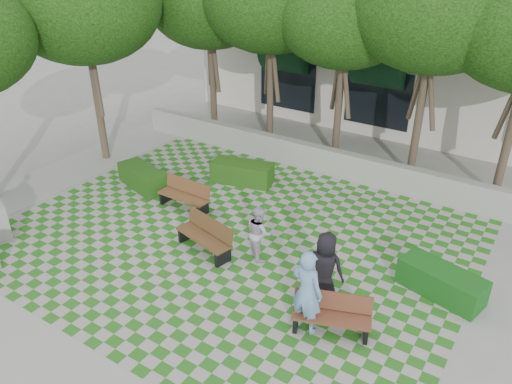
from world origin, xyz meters
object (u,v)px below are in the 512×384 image
Objects in this scene: person_blue at (307,292)px; person_dark at (325,269)px; bench_west at (185,195)px; person_white at (259,232)px; bench_east at (332,315)px; hedge_midleft at (242,172)px; hedge_west at (143,178)px; hedge_east at (441,282)px; bench_mid at (206,236)px.

person_dark is at bearing -76.77° from person_blue.
person_blue is (5.40, -2.57, 0.55)m from bench_west.
person_blue is at bearing 178.70° from person_white.
person_white is (-2.69, 1.42, 0.31)m from bench_east.
hedge_midleft is 6.25m from person_dark.
hedge_west is at bearing -140.94° from hedge_midleft.
bench_west is 0.86× the size of hedge_east.
hedge_east is (5.58, 1.52, -0.10)m from bench_mid.
hedge_midleft is at bearing 124.01° from bench_mid.
hedge_east is at bearing -119.53° from person_blue.
bench_mid is at bearing -69.30° from hedge_midleft.
person_blue is at bearing -4.75° from bench_mid.
bench_east is 0.77m from person_blue.
bench_west is 1.15× the size of person_white.
bench_east is at bearing -18.47° from hedge_west.
hedge_west is at bearing -12.81° from person_blue.
hedge_midleft is (0.47, 2.34, -0.07)m from bench_west.
bench_east is 0.95× the size of bench_mid.
hedge_west is (-3.92, 1.74, -0.10)m from bench_mid.
person_white reaches higher than hedge_west.
hedge_west is (-2.50, -2.03, -0.02)m from hedge_midleft.
hedge_east is 0.99× the size of person_blue.
person_blue is at bearing -21.20° from hedge_west.
hedge_midleft reaches higher than hedge_west.
bench_west is at bearing 19.58° from person_white.
person_white reaches higher than bench_west.
bench_mid is 0.93× the size of hedge_east.
person_blue reaches higher than hedge_midleft.
bench_east is 0.89× the size of hedge_east.
bench_east is 1.18× the size of person_white.
person_blue is at bearing -127.92° from hedge_east.
bench_mid is (-3.99, 0.90, 0.02)m from bench_east.
hedge_east is at bearing 36.44° from bench_east.
person_dark is at bearing -161.64° from person_white.
bench_west is at bearing 138.17° from bench_east.
bench_mid is at bearing 57.11° from person_white.
bench_east is at bearing -172.22° from person_white.
bench_east is 6.33m from bench_west.
hedge_midleft is (-5.41, 4.67, -0.06)m from bench_east.
person_blue is at bearing 87.89° from person_dark.
hedge_west is at bearing 141.33° from bench_east.
bench_mid is 0.92× the size of person_blue.
hedge_west is at bearing 169.42° from bench_mid.
bench_west is 7.48m from hedge_east.
bench_mid is 0.95× the size of hedge_west.
bench_east reaches higher than hedge_west.
hedge_east is 3.44m from person_blue.
bench_east is 0.90× the size of hedge_west.
person_blue reaches higher than bench_east.
bench_west is at bearing -17.07° from person_blue.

